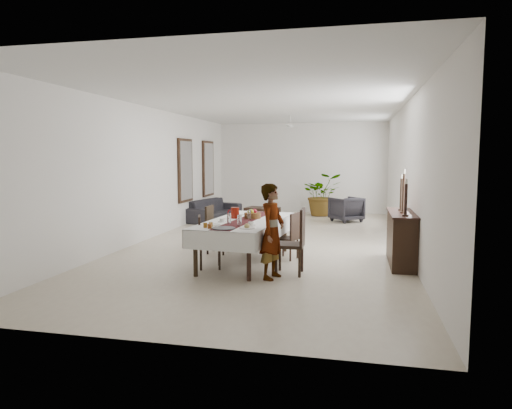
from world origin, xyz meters
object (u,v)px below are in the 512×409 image
dining_table_top (245,222)px  sideboard_body (401,239)px  red_pitcher (235,213)px  woman (272,231)px  sofa (213,210)px

dining_table_top → sideboard_body: 2.92m
red_pitcher → woman: bearing=-51.5°
dining_table_top → red_pitcher: size_ratio=12.00×
dining_table_top → sideboard_body: size_ratio=1.63×
dining_table_top → red_pitcher: bearing=149.0°
sofa → sideboard_body: bearing=-119.7°
sideboard_body → red_pitcher: bearing=-174.7°
red_pitcher → woman: woman is taller
dining_table_top → woman: size_ratio=1.64×
dining_table_top → sideboard_body: (2.87, 0.47, -0.30)m
red_pitcher → dining_table_top: bearing=-35.9°
dining_table_top → woman: (0.70, -1.01, 0.01)m
dining_table_top → sofa: 5.94m
sideboard_body → woman: bearing=-145.6°
dining_table_top → sideboard_body: bearing=14.3°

